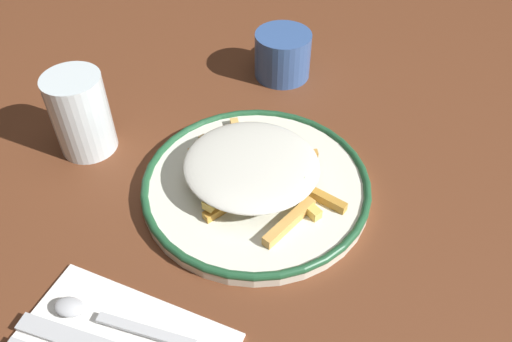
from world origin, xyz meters
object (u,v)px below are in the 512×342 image
(plate, at_px, (256,185))
(coffee_mug, at_px, (283,54))
(fries_heap, at_px, (254,165))
(spoon, at_px, (99,316))
(water_glass, at_px, (81,114))

(plate, bearing_deg, coffee_mug, 14.09)
(fries_heap, distance_m, spoon, 0.24)
(fries_heap, xyz_separation_m, spoon, (-0.23, 0.07, -0.03))
(fries_heap, height_order, coffee_mug, coffee_mug)
(coffee_mug, bearing_deg, plate, -165.91)
(plate, height_order, spoon, plate)
(spoon, relative_size, coffee_mug, 1.37)
(spoon, bearing_deg, plate, -17.21)
(fries_heap, xyz_separation_m, water_glass, (-0.02, 0.24, 0.02))
(coffee_mug, bearing_deg, fries_heap, -166.67)
(spoon, xyz_separation_m, coffee_mug, (0.48, -0.01, 0.02))
(fries_heap, distance_m, water_glass, 0.24)
(water_glass, bearing_deg, plate, -86.62)
(plate, bearing_deg, water_glass, 93.38)
(spoon, bearing_deg, water_glass, 38.60)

